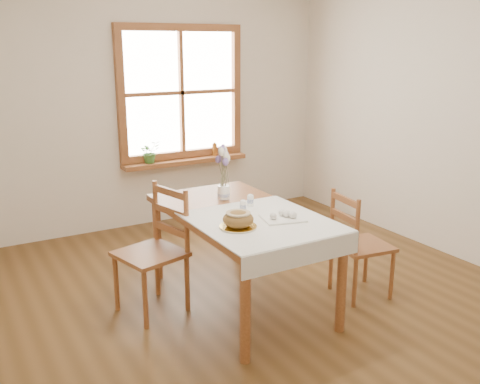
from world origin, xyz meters
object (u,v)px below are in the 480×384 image
Objects in this scene: chair_left at (150,252)px; dining_table at (240,222)px; chair_right at (362,244)px; flower_vase at (224,193)px.

dining_table is at bearing 57.89° from chair_left.
chair_left reaches higher than chair_right.
chair_right is (0.91, -0.37, -0.23)m from dining_table.
dining_table is 14.60× the size of flower_vase.
flower_vase is at bearing 85.89° from chair_left.
chair_right reaches higher than dining_table.
dining_table is 1.68× the size of chair_left.
flower_vase is at bearing 58.64° from chair_right.
dining_table is 0.71m from chair_left.
chair_left is 8.69× the size of flower_vase.
dining_table is 1.85× the size of chair_right.
chair_left is (-0.65, 0.21, -0.19)m from dining_table.
chair_right is (1.56, -0.58, -0.04)m from chair_left.
chair_right is 1.18m from flower_vase.
chair_right is at bearing -38.93° from flower_vase.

